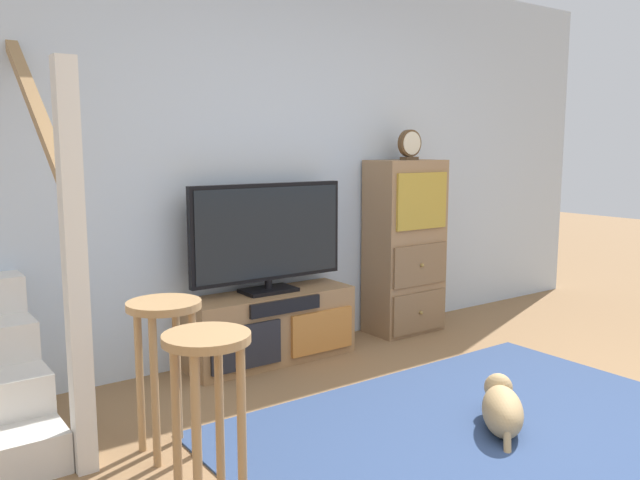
{
  "coord_description": "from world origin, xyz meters",
  "views": [
    {
      "loc": [
        -2.47,
        -1.4,
        1.43
      ],
      "look_at": [
        -0.11,
        1.89,
        0.84
      ],
      "focal_mm": 36.21,
      "sensor_mm": 36.0,
      "label": 1
    }
  ],
  "objects_px": {
    "bar_stool_near": "(208,381)",
    "media_console": "(271,327)",
    "bar_stool_far": "(165,342)",
    "dog": "(502,408)",
    "side_cabinet": "(405,247)",
    "television": "(268,235)",
    "desk_clock": "(410,145)"
  },
  "relations": [
    {
      "from": "bar_stool_near",
      "to": "media_console",
      "type": "bearing_deg",
      "value": 51.1
    },
    {
      "from": "bar_stool_far",
      "to": "dog",
      "type": "distance_m",
      "value": 1.71
    },
    {
      "from": "side_cabinet",
      "to": "bar_stool_near",
      "type": "distance_m",
      "value": 2.76
    },
    {
      "from": "television",
      "to": "bar_stool_near",
      "type": "bearing_deg",
      "value": -128.43
    },
    {
      "from": "desk_clock",
      "to": "dog",
      "type": "bearing_deg",
      "value": -117.7
    },
    {
      "from": "desk_clock",
      "to": "bar_stool_near",
      "type": "bearing_deg",
      "value": -149.26
    },
    {
      "from": "side_cabinet",
      "to": "desk_clock",
      "type": "distance_m",
      "value": 0.78
    },
    {
      "from": "media_console",
      "to": "bar_stool_far",
      "type": "bearing_deg",
      "value": -141.87
    },
    {
      "from": "television",
      "to": "desk_clock",
      "type": "height_order",
      "value": "desk_clock"
    },
    {
      "from": "dog",
      "to": "side_cabinet",
      "type": "bearing_deg",
      "value": 62.93
    },
    {
      "from": "bar_stool_near",
      "to": "bar_stool_far",
      "type": "height_order",
      "value": "bar_stool_far"
    },
    {
      "from": "television",
      "to": "desk_clock",
      "type": "distance_m",
      "value": 1.37
    },
    {
      "from": "desk_clock",
      "to": "media_console",
      "type": "bearing_deg",
      "value": 179.78
    },
    {
      "from": "side_cabinet",
      "to": "bar_stool_far",
      "type": "relative_size",
      "value": 1.81
    },
    {
      "from": "media_console",
      "to": "desk_clock",
      "type": "relative_size",
      "value": 5.12
    },
    {
      "from": "television",
      "to": "side_cabinet",
      "type": "xyz_separation_m",
      "value": [
        1.22,
        -0.01,
        -0.19
      ]
    },
    {
      "from": "media_console",
      "to": "bar_stool_near",
      "type": "xyz_separation_m",
      "value": [
        -1.14,
        -1.42,
        0.31
      ]
    },
    {
      "from": "dog",
      "to": "desk_clock",
      "type": "bearing_deg",
      "value": 62.3
    },
    {
      "from": "media_console",
      "to": "bar_stool_far",
      "type": "relative_size",
      "value": 1.58
    },
    {
      "from": "desk_clock",
      "to": "television",
      "type": "bearing_deg",
      "value": 178.67
    },
    {
      "from": "media_console",
      "to": "dog",
      "type": "distance_m",
      "value": 1.65
    },
    {
      "from": "media_console",
      "to": "dog",
      "type": "bearing_deg",
      "value": -76.14
    },
    {
      "from": "television",
      "to": "side_cabinet",
      "type": "distance_m",
      "value": 1.23
    },
    {
      "from": "media_console",
      "to": "side_cabinet",
      "type": "height_order",
      "value": "side_cabinet"
    },
    {
      "from": "side_cabinet",
      "to": "dog",
      "type": "bearing_deg",
      "value": -117.07
    },
    {
      "from": "media_console",
      "to": "television",
      "type": "height_order",
      "value": "television"
    },
    {
      "from": "media_console",
      "to": "bar_stool_far",
      "type": "xyz_separation_m",
      "value": [
        -1.08,
        -0.85,
        0.31
      ]
    },
    {
      "from": "desk_clock",
      "to": "dog",
      "type": "distance_m",
      "value": 2.24
    },
    {
      "from": "bar_stool_near",
      "to": "bar_stool_far",
      "type": "xyz_separation_m",
      "value": [
        0.06,
        0.57,
        0.0
      ]
    },
    {
      "from": "desk_clock",
      "to": "bar_stool_far",
      "type": "xyz_separation_m",
      "value": [
        -2.32,
        -0.85,
        -0.9
      ]
    },
    {
      "from": "desk_clock",
      "to": "bar_stool_far",
      "type": "relative_size",
      "value": 0.31
    },
    {
      "from": "desk_clock",
      "to": "bar_stool_near",
      "type": "distance_m",
      "value": 2.91
    }
  ]
}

